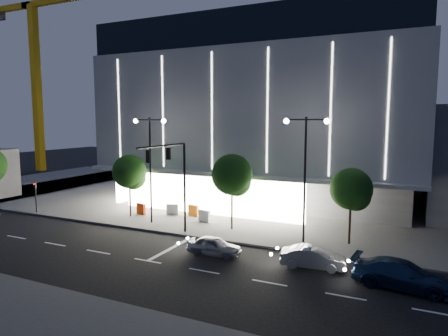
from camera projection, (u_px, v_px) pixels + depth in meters
ground at (137, 250)px, 27.17m from camera, size 160.00×160.00×0.00m
sidewalk_museum at (299, 195)px, 46.64m from camera, size 70.00×40.00×0.15m
museum at (279, 116)px, 44.87m from camera, size 30.00×25.80×18.00m
traffic_mast at (174, 172)px, 29.15m from camera, size 0.33×5.89×7.07m
street_lamp_west at (150, 154)px, 33.11m from camera, size 3.16×0.36×9.00m
street_lamp_east at (305, 161)px, 27.65m from camera, size 3.16×0.36×9.00m
ped_signal_far at (36, 194)px, 37.30m from camera, size 0.22×0.24×3.00m
tower_crane at (39, 50)px, 67.11m from camera, size 32.00×2.00×28.50m
tree_left at (130, 174)px, 35.51m from camera, size 3.02×3.02×5.72m
tree_mid at (232, 177)px, 31.27m from camera, size 3.25×3.25×6.15m
tree_right at (351, 191)px, 27.54m from camera, size 2.91×2.91×5.51m
car_lead at (214, 246)px, 26.00m from camera, size 3.63×1.55×1.22m
car_second at (313, 258)px, 23.73m from camera, size 3.96×1.81×1.26m
car_third at (402, 274)px, 20.88m from camera, size 5.21×2.55×1.46m
barrier_a at (141, 209)px, 36.69m from camera, size 1.12×0.57×1.00m
barrier_b at (172, 209)px, 36.45m from camera, size 1.12×0.58×1.00m
barrier_c at (193, 210)px, 36.04m from camera, size 1.13×0.50×1.00m
barrier_d at (204, 216)px, 33.98m from camera, size 1.13×0.46×1.00m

